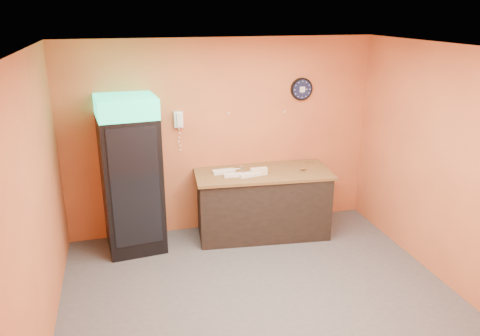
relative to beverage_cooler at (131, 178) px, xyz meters
name	(u,v)px	position (x,y,z in m)	size (l,w,h in m)	color
floor	(261,298)	(1.33, -1.60, -1.03)	(4.50, 4.50, 0.00)	#47474C
back_wall	(222,137)	(1.33, 0.40, 0.37)	(4.50, 0.02, 2.80)	orange
left_wall	(35,207)	(-0.92, -1.60, 0.37)	(0.02, 4.00, 2.80)	orange
right_wall	(446,167)	(3.58, -1.60, 0.37)	(0.02, 4.00, 2.80)	orange
ceiling	(266,49)	(1.33, -1.60, 1.77)	(4.50, 4.00, 0.02)	white
beverage_cooler	(131,178)	(0.00, 0.00, 0.00)	(0.81, 0.82, 2.12)	black
prep_counter	(262,204)	(1.83, -0.01, -0.57)	(1.85, 0.82, 0.92)	black
wall_clock	(302,89)	(2.53, 0.37, 1.01)	(0.33, 0.06, 0.33)	black
wall_phone	(178,120)	(0.71, 0.34, 0.67)	(0.12, 0.11, 0.22)	white
butcher_paper	(263,173)	(1.83, -0.01, -0.09)	(1.93, 0.87, 0.04)	brown
sub_roll_stack	(259,171)	(1.74, -0.13, -0.02)	(0.23, 0.08, 0.10)	#F4E3BE
wrapped_sandwich_left	(233,175)	(1.38, -0.11, -0.05)	(0.27, 0.11, 0.04)	silver
wrapped_sandwich_mid	(250,174)	(1.60, -0.14, -0.05)	(0.31, 0.12, 0.04)	silver
wrapped_sandwich_right	(224,172)	(1.28, 0.06, -0.05)	(0.31, 0.12, 0.04)	silver
kitchen_tool	(242,167)	(1.57, 0.16, -0.04)	(0.05, 0.05, 0.05)	silver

